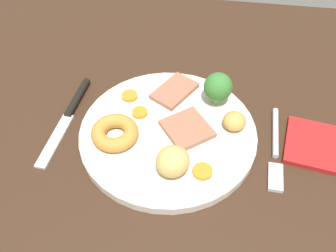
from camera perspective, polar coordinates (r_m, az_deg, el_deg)
The scene contains 14 objects.
dining_table at distance 58.51cm, azimuth -3.86°, elevation -3.22°, with size 120.00×84.00×3.60cm, color #382316.
dinner_plate at distance 56.88cm, azimuth -0.00°, elevation -1.14°, with size 26.46×26.46×1.40cm, color silver.
meat_slice_main at distance 56.11cm, azimuth 2.89°, elevation -0.41°, with size 6.48×6.21×0.80cm, color #9E664C.
meat_slice_under at distance 61.75cm, azimuth 1.00°, elevation 5.31°, with size 7.39×4.68×0.80cm, color #9E664C.
yorkshire_pudding at distance 55.18cm, azimuth -8.03°, elevation -1.01°, with size 6.89×6.89×2.15cm, color #C68938.
roast_potato_left at distance 56.69cm, azimuth 9.98°, elevation 0.74°, with size 3.43×3.44×2.62cm, color tan.
roast_potato_right at distance 50.35cm, azimuth 0.72°, elevation -5.34°, with size 4.48×4.76×3.95cm, color #D8B260.
carrot_coin_front at distance 58.63cm, azimuth -4.27°, elevation 2.04°, with size 2.39×2.39×0.54cm, color orange.
carrot_coin_back at distance 61.35cm, azimuth -5.82°, elevation 4.53°, with size 2.52×2.52×0.59cm, color orange.
carrot_coin_side at distance 51.67cm, azimuth 5.22°, elevation -6.83°, with size 2.73×2.73×0.58cm, color orange.
broccoli_floret at distance 58.93cm, azimuth 7.54°, elevation 5.82°, with size 4.47×4.47×5.39cm.
fork at distance 57.51cm, azimuth 15.90°, elevation -3.45°, with size 2.19×15.30×0.90cm.
knife at distance 62.19cm, azimuth -14.59°, elevation 2.02°, with size 3.02×18.56×1.20cm.
folded_napkin at distance 60.15cm, azimuth 22.43°, elevation -2.94°, with size 11.00×9.00×0.80cm, color red.
Camera 1 is at (-9.07, 35.33, 47.56)cm, focal length 40.43 mm.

